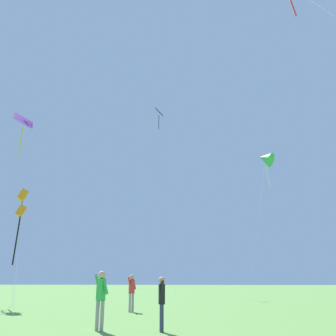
{
  "coord_description": "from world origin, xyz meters",
  "views": [
    {
      "loc": [
        1.53,
        -5.05,
        1.42
      ],
      "look_at": [
        -3.37,
        26.6,
        11.48
      ],
      "focal_mm": 38.92,
      "sensor_mm": 36.0,
      "label": 1
    }
  ],
  "objects_px": {
    "kite_orange_box": "(22,205)",
    "kite_green_small": "(265,159)",
    "kite_purple_streamer": "(22,129)",
    "person_in_blue_jacket": "(162,298)",
    "person_far_back": "(132,289)",
    "kite_black_large": "(159,119)",
    "person_foreground_watcher": "(101,294)"
  },
  "relations": [
    {
      "from": "kite_purple_streamer",
      "to": "person_foreground_watcher",
      "type": "height_order",
      "value": "kite_purple_streamer"
    },
    {
      "from": "kite_black_large",
      "to": "person_far_back",
      "type": "height_order",
      "value": "kite_black_large"
    },
    {
      "from": "kite_green_small",
      "to": "kite_purple_streamer",
      "type": "xyz_separation_m",
      "value": [
        -22.89,
        -19.06,
        -2.52
      ]
    },
    {
      "from": "kite_orange_box",
      "to": "kite_purple_streamer",
      "type": "distance_m",
      "value": 11.04
    },
    {
      "from": "kite_purple_streamer",
      "to": "kite_orange_box",
      "type": "bearing_deg",
      "value": -53.57
    },
    {
      "from": "person_in_blue_jacket",
      "to": "person_far_back",
      "type": "xyz_separation_m",
      "value": [
        -2.77,
        7.21,
        0.13
      ]
    },
    {
      "from": "kite_black_large",
      "to": "kite_orange_box",
      "type": "bearing_deg",
      "value": -99.54
    },
    {
      "from": "kite_purple_streamer",
      "to": "person_in_blue_jacket",
      "type": "relative_size",
      "value": 10.14
    },
    {
      "from": "kite_purple_streamer",
      "to": "person_in_blue_jacket",
      "type": "height_order",
      "value": "kite_purple_streamer"
    },
    {
      "from": "kite_black_large",
      "to": "person_far_back",
      "type": "distance_m",
      "value": 36.18
    },
    {
      "from": "kite_orange_box",
      "to": "kite_purple_streamer",
      "type": "height_order",
      "value": "kite_purple_streamer"
    },
    {
      "from": "person_far_back",
      "to": "kite_green_small",
      "type": "bearing_deg",
      "value": 69.22
    },
    {
      "from": "kite_orange_box",
      "to": "person_foreground_watcher",
      "type": "bearing_deg",
      "value": -47.56
    },
    {
      "from": "kite_black_large",
      "to": "kite_purple_streamer",
      "type": "height_order",
      "value": "kite_black_large"
    },
    {
      "from": "kite_orange_box",
      "to": "kite_green_small",
      "type": "bearing_deg",
      "value": 53.58
    },
    {
      "from": "kite_black_large",
      "to": "person_far_back",
      "type": "bearing_deg",
      "value": -82.39
    },
    {
      "from": "kite_purple_streamer",
      "to": "person_in_blue_jacket",
      "type": "xyz_separation_m",
      "value": [
        15.22,
        -15.67,
        -13.33
      ]
    },
    {
      "from": "person_in_blue_jacket",
      "to": "kite_purple_streamer",
      "type": "bearing_deg",
      "value": 134.16
    },
    {
      "from": "person_in_blue_jacket",
      "to": "kite_green_small",
      "type": "bearing_deg",
      "value": 77.55
    },
    {
      "from": "kite_green_small",
      "to": "person_in_blue_jacket",
      "type": "relative_size",
      "value": 11.45
    },
    {
      "from": "kite_black_large",
      "to": "person_far_back",
      "type": "relative_size",
      "value": 14.45
    },
    {
      "from": "kite_black_large",
      "to": "kite_green_small",
      "type": "bearing_deg",
      "value": -1.94
    },
    {
      "from": "kite_green_small",
      "to": "person_in_blue_jacket",
      "type": "height_order",
      "value": "kite_green_small"
    },
    {
      "from": "person_foreground_watcher",
      "to": "person_in_blue_jacket",
      "type": "bearing_deg",
      "value": 0.64
    },
    {
      "from": "kite_orange_box",
      "to": "person_foreground_watcher",
      "type": "xyz_separation_m",
      "value": [
        8.88,
        -9.71,
        -5.06
      ]
    },
    {
      "from": "kite_orange_box",
      "to": "kite_green_small",
      "type": "distance_m",
      "value": 32.91
    },
    {
      "from": "person_far_back",
      "to": "person_foreground_watcher",
      "type": "distance_m",
      "value": 7.28
    },
    {
      "from": "kite_purple_streamer",
      "to": "person_foreground_watcher",
      "type": "relative_size",
      "value": 9.11
    },
    {
      "from": "kite_green_small",
      "to": "person_foreground_watcher",
      "type": "distance_m",
      "value": 39.35
    },
    {
      "from": "kite_green_small",
      "to": "person_in_blue_jacket",
      "type": "xyz_separation_m",
      "value": [
        -7.67,
        -34.74,
        -15.85
      ]
    },
    {
      "from": "kite_orange_box",
      "to": "person_far_back",
      "type": "bearing_deg",
      "value": -17.16
    },
    {
      "from": "kite_orange_box",
      "to": "person_in_blue_jacket",
      "type": "distance_m",
      "value": 15.41
    }
  ]
}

